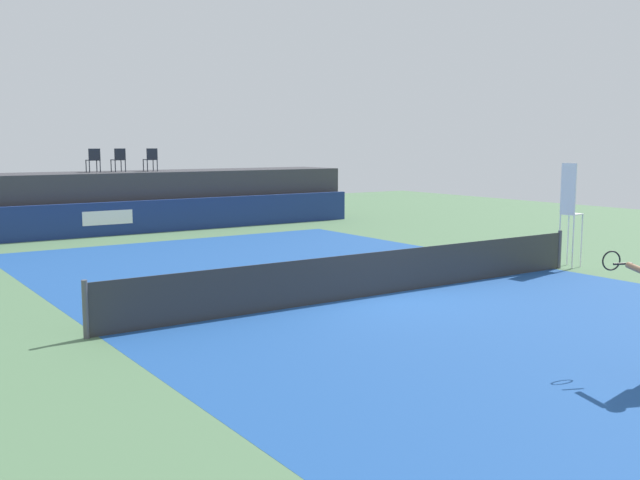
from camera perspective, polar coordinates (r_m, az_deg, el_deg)
The scene contains 11 objects.
ground_plane at distance 18.18m, azimuth -1.60°, elevation -2.77°, with size 48.00×48.00×0.00m, color #4C704C.
court_inner at distance 15.79m, azimuth 4.31°, elevation -4.36°, with size 12.00×22.00×0.00m, color #1C478C.
sponsor_wall at distance 27.45m, azimuth -13.54°, elevation 1.78°, with size 18.00×0.22×1.20m.
spectator_platform at distance 29.09m, azimuth -14.82°, elevation 3.04°, with size 18.00×2.80×2.20m, color #38383D.
spectator_chair_far_left at distance 28.60m, azimuth -17.36°, elevation 6.08°, with size 0.44×0.44×0.89m.
spectator_chair_left at distance 28.90m, azimuth -15.52°, elevation 6.16°, with size 0.47×0.47×0.89m.
spectator_chair_center at distance 29.07m, azimuth -13.14°, elevation 6.24°, with size 0.45×0.45×0.89m.
umpire_chair at distance 20.25m, azimuth 19.01°, elevation 2.41°, with size 0.47×0.47×2.76m.
tennis_net at distance 15.70m, azimuth 4.33°, elevation -2.67°, with size 12.40×0.02×0.95m, color #2D2D2D.
net_post_near at distance 12.84m, azimuth -17.94°, elevation -5.20°, with size 0.10×0.10×1.00m, color #4C4C51.
net_post_far at distance 20.11m, azimuth 18.28°, elevation -0.71°, with size 0.10×0.10×1.00m, color #4C4C51.
Camera 1 is at (-9.65, -12.06, 3.25)m, focal length 40.76 mm.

